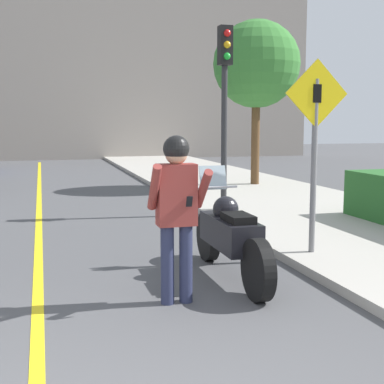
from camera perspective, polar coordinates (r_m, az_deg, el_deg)
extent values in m
cube|color=yellow|center=(8.63, -16.05, -5.47)|extent=(0.12, 36.00, 0.01)
cube|color=gray|center=(28.54, -15.04, 12.26)|extent=(28.00, 1.20, 8.82)
cylinder|color=black|center=(5.76, 7.06, -8.25)|extent=(0.14, 0.67, 0.67)
cylinder|color=black|center=(7.36, 1.73, -4.73)|extent=(0.14, 0.67, 0.67)
cube|color=black|center=(6.50, 4.08, -4.32)|extent=(0.40, 1.21, 0.36)
sphere|color=black|center=(6.61, 3.61, -1.83)|extent=(0.32, 0.32, 0.32)
cube|color=black|center=(6.21, 4.96, -2.82)|extent=(0.28, 0.48, 0.10)
cylinder|color=silver|center=(6.99, 2.43, 0.51)|extent=(0.62, 0.03, 0.03)
cube|color=silver|center=(7.05, 2.24, 1.55)|extent=(0.36, 0.12, 0.31)
cylinder|color=#282D4C|center=(5.62, -2.65, -7.78)|extent=(0.14, 0.14, 0.83)
cylinder|color=#282D4C|center=(5.66, -0.66, -7.65)|extent=(0.14, 0.14, 0.83)
cube|color=maroon|center=(5.49, -1.68, -0.30)|extent=(0.40, 0.22, 0.64)
cylinder|color=maroon|center=(5.33, -4.02, 0.48)|extent=(0.09, 0.38, 0.50)
cylinder|color=maroon|center=(5.44, 1.19, 0.30)|extent=(0.09, 0.45, 0.45)
sphere|color=tan|center=(5.45, -1.69, 4.10)|extent=(0.23, 0.23, 0.23)
sphere|color=black|center=(5.45, -1.69, 4.65)|extent=(0.27, 0.27, 0.27)
cube|color=black|center=(5.24, -0.29, -1.02)|extent=(0.06, 0.05, 0.11)
cylinder|color=slate|center=(7.41, 12.87, 2.61)|extent=(0.08, 0.08, 2.34)
cube|color=yellow|center=(7.38, 13.16, 10.19)|extent=(0.91, 0.02, 0.91)
cube|color=black|center=(7.37, 13.22, 10.20)|extent=(0.12, 0.01, 0.24)
cylinder|color=#2D2D30|center=(10.87, 3.45, 7.73)|extent=(0.12, 0.12, 3.66)
cube|color=black|center=(10.95, 3.55, 15.33)|extent=(0.26, 0.22, 0.76)
sphere|color=red|center=(10.87, 3.78, 16.56)|extent=(0.14, 0.14, 0.14)
sphere|color=gold|center=(10.84, 3.77, 15.41)|extent=(0.14, 0.14, 0.14)
sphere|color=green|center=(10.81, 3.76, 14.26)|extent=(0.14, 0.14, 0.14)
cylinder|color=brown|center=(15.51, 6.77, 5.54)|extent=(0.24, 0.24, 2.54)
sphere|color=#387A33|center=(15.59, 6.90, 13.39)|extent=(2.46, 2.46, 2.46)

